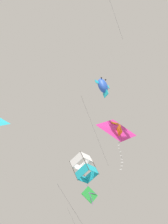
# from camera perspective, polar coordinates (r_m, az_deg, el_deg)

# --- Properties ---
(kite_fish_highest) EXTENTS (3.50, 2.37, 8.93)m
(kite_fish_highest) POSITION_cam_1_polar(r_m,az_deg,el_deg) (32.11, 3.42, 4.76)
(kite_fish_highest) COLOR blue
(kite_box_mid_left) EXTENTS (3.58, 3.27, 7.58)m
(kite_box_mid_left) POSITION_cam_1_polar(r_m,az_deg,el_deg) (22.20, 0.00, -10.08)
(kite_box_mid_left) COLOR white
(kite_delta_near_left) EXTENTS (2.94, 1.14, 4.36)m
(kite_delta_near_left) POSITION_cam_1_polar(r_m,az_deg,el_deg) (25.94, 6.05, -3.31)
(kite_delta_near_left) COLOR #DB2D93
(kite_diamond_upper_right) EXTENTS (4.08, 2.69, 10.15)m
(kite_diamond_upper_right) POSITION_cam_1_polar(r_m,az_deg,el_deg) (33.70, 1.03, -14.86)
(kite_diamond_upper_right) COLOR green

